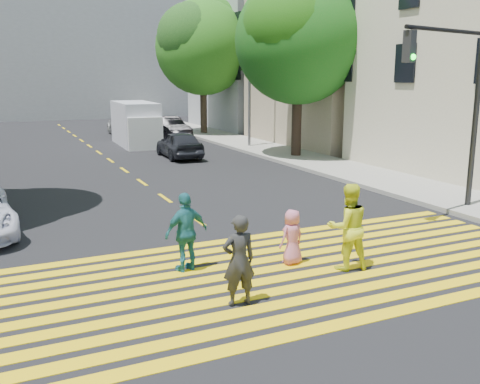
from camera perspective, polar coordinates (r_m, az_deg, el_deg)
ground at (r=10.19m, az=7.23°, el=-11.02°), size 120.00×120.00×0.00m
sidewalk_right at (r=26.89m, az=5.73°, el=3.80°), size 3.00×60.00×0.15m
crosswalk at (r=11.21m, az=3.75°, el=-8.70°), size 13.40×5.30×0.01m
lane_line at (r=31.07m, az=-15.31°, el=4.44°), size 0.12×34.40×0.01m
building_right_tan at (r=33.56m, az=12.22°, el=13.70°), size 10.00×10.00×10.00m
building_right_grey at (r=42.88m, az=3.15°, el=13.59°), size 10.00×10.00×10.00m
backdrop_block at (r=56.16m, az=-20.24°, el=13.58°), size 30.00×8.00×12.00m
tree_right_near at (r=26.72m, az=6.31°, el=16.50°), size 8.01×8.01×8.88m
tree_right_far at (r=37.44m, az=-3.93°, el=15.62°), size 7.99×7.84×9.20m
pedestrian_man at (r=9.49m, az=-0.13°, el=-7.31°), size 0.63×0.43×1.66m
pedestrian_woman at (r=11.43m, az=11.44°, el=-3.66°), size 1.02×0.86×1.85m
pedestrian_child at (r=11.64m, az=5.57°, el=-4.79°), size 0.66×0.50×1.22m
pedestrian_extra at (r=11.17m, az=-5.75°, el=-4.29°), size 1.05×0.61×1.68m
dark_car_near at (r=26.89m, az=-6.50°, el=5.08°), size 1.72×4.01×1.35m
silver_car at (r=37.95m, az=-12.29°, el=6.99°), size 2.41×4.96×1.39m
dark_car_parked at (r=34.84m, az=-7.66°, el=6.77°), size 1.96×4.57×1.46m
white_van at (r=32.12m, az=-10.99°, el=7.02°), size 2.21×5.39×2.51m
traffic_signal at (r=16.50m, az=22.35°, el=9.96°), size 3.73×1.13×5.57m
street_lamp at (r=30.07m, az=0.75°, el=13.91°), size 1.91×0.58×8.47m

